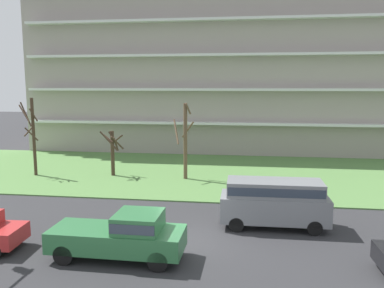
{
  "coord_description": "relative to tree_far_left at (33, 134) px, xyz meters",
  "views": [
    {
      "loc": [
        2.44,
        -16.57,
        6.97
      ],
      "look_at": [
        -0.7,
        6.0,
        3.55
      ],
      "focal_mm": 36.83,
      "sensor_mm": 36.0,
      "label": 1
    }
  ],
  "objects": [
    {
      "name": "van_gray_near_right",
      "position": [
        17.54,
        -8.67,
        -1.88
      ],
      "size": [
        5.22,
        2.05,
        2.36
      ],
      "rotation": [
        0.0,
        0.0,
        3.15
      ],
      "color": "slate",
      "rests_on": "ground"
    },
    {
      "name": "tree_far_left",
      "position": [
        0.0,
        0.0,
        0.0
      ],
      "size": [
        1.52,
        1.5,
        6.03
      ],
      "color": "#423023",
      "rests_on": "ground"
    },
    {
      "name": "apartment_building",
      "position": [
        13.67,
        16.97,
        6.55
      ],
      "size": [
        40.84,
        13.24,
        19.65
      ],
      "color": "#9E938C",
      "rests_on": "ground"
    },
    {
      "name": "tree_center",
      "position": [
        11.66,
        0.51,
        -0.28
      ],
      "size": [
        1.59,
        1.59,
        5.73
      ],
      "color": "brown",
      "rests_on": "ground"
    },
    {
      "name": "ground",
      "position": [
        13.67,
        -11.17,
        -3.28
      ],
      "size": [
        160.0,
        160.0,
        0.0
      ],
      "primitive_type": "plane",
      "color": "#2D2D30"
    },
    {
      "name": "tree_left",
      "position": [
        6.04,
        0.74,
        -1.19
      ],
      "size": [
        1.6,
        1.64,
        3.58
      ],
      "color": "#423023",
      "rests_on": "ground"
    },
    {
      "name": "grass_lawn_strip",
      "position": [
        13.67,
        2.83,
        -3.24
      ],
      "size": [
        80.0,
        16.0,
        0.08
      ],
      "primitive_type": "cube",
      "color": "#547F42",
      "rests_on": "ground"
    },
    {
      "name": "pickup_green_center_left",
      "position": [
        11.28,
        -13.17,
        -2.26
      ],
      "size": [
        5.42,
        2.07,
        1.95
      ],
      "rotation": [
        0.0,
        0.0,
        -0.01
      ],
      "color": "#2D6B3D",
      "rests_on": "ground"
    }
  ]
}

